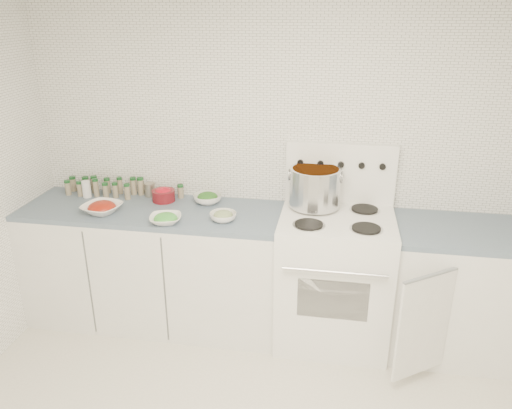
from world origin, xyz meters
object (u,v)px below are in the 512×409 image
object	(u,v)px
stove	(334,274)
stock_pot	(315,186)
bowl_tomato	(102,208)
bowl_snowpea	(166,219)

from	to	relation	value
stove	stock_pot	distance (m)	0.63
stock_pot	bowl_tomato	xyz separation A→B (m)	(-1.45, -0.27, -0.15)
stock_pot	bowl_snowpea	world-z (taller)	stock_pot
stove	stock_pot	world-z (taller)	stove
stove	bowl_snowpea	world-z (taller)	stove
stock_pot	stove	bearing A→B (deg)	-41.49
stock_pot	bowl_snowpea	xyz separation A→B (m)	(-0.96, -0.36, -0.16)
stove	bowl_tomato	size ratio (longest dim) A/B	4.44
bowl_tomato	bowl_snowpea	size ratio (longest dim) A/B	1.23
stock_pot	bowl_snowpea	distance (m)	1.03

